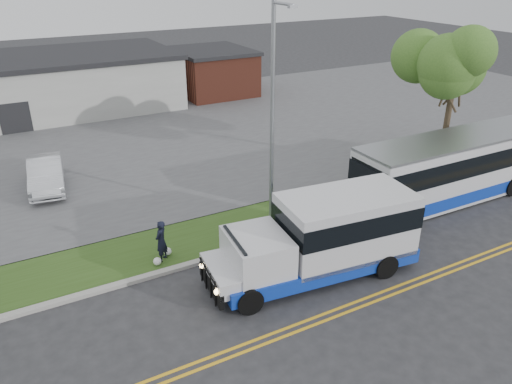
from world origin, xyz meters
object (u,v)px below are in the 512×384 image
tree_east (457,63)px  parked_car_a (46,174)px  pedestrian (161,241)px  streetlight_near (273,111)px  transit_bus (458,167)px  shuttle_bus (327,234)px

tree_east → parked_car_a: 21.89m
tree_east → pedestrian: (-16.52, -1.10, -5.24)m
streetlight_near → parked_car_a: 12.90m
transit_bus → pedestrian: size_ratio=6.77×
transit_bus → parked_car_a: size_ratio=2.44×
streetlight_near → pedestrian: (-5.52, -0.83, -4.27)m
parked_car_a → pedestrian: bearing=-65.2°
tree_east → shuttle_bus: (-11.22, -4.72, -4.54)m
streetlight_near → pedestrian: 7.02m
streetlight_near → parked_car_a: size_ratio=1.98×
parked_car_a → transit_bus: bearing=-23.7°
shuttle_bus → transit_bus: transit_bus is taller
pedestrian → transit_bus: bearing=133.4°
streetlight_near → parked_car_a: streetlight_near is taller
tree_east → transit_bus: tree_east is taller
streetlight_near → parked_car_a: bearing=134.5°
shuttle_bus → parked_car_a: (-8.29, 13.12, -0.77)m
streetlight_near → transit_bus: bearing=-12.7°
transit_bus → pedestrian: 15.06m
shuttle_bus → pedestrian: shuttle_bus is taller
pedestrian → tree_east: bearing=142.2°
streetlight_near → shuttle_bus: streetlight_near is taller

